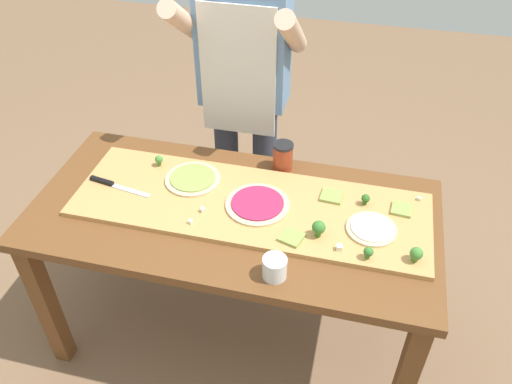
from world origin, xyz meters
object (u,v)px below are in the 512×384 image
object	(u,v)px
broccoli_floret_center_right	(416,254)
cheese_crumble_c	(190,222)
cheese_crumble_a	(419,199)
cook_center	(244,82)
broccoli_floret_back_left	(319,228)
cheese_crumble_b	(202,210)
pizza_whole_beet_magenta	(258,204)
pizza_slice_near_right	(401,209)
broccoli_floret_back_mid	(368,252)
pizza_whole_pesto_green	(193,179)
flour_cup	(275,269)
broccoli_floret_front_left	(159,160)
broccoli_floret_front_right	(366,199)
pizza_whole_white_garlic	(372,229)
chefs_knife	(111,184)
sauce_jar	(283,156)
pizza_slice_far_left	(332,196)
pizza_slice_far_right	(292,237)
prep_table	(234,230)
cheese_crumble_d	(339,248)

from	to	relation	value
broccoli_floret_center_right	cheese_crumble_c	xyz separation A→B (m)	(-0.82, -0.00, -0.03)
cheese_crumble_a	cook_center	world-z (taller)	cook_center
broccoli_floret_back_left	cheese_crumble_b	bearing A→B (deg)	176.58
pizza_whole_beet_magenta	pizza_slice_near_right	bearing A→B (deg)	10.60
broccoli_floret_back_mid	cheese_crumble_c	bearing A→B (deg)	178.00
pizza_whole_pesto_green	flour_cup	xyz separation A→B (m)	(0.44, -0.41, 0.01)
broccoli_floret_front_left	cheese_crumble_c	world-z (taller)	broccoli_floret_front_left
pizza_slice_near_right	broccoli_floret_front_right	distance (m)	0.14
broccoli_floret_back_left	flour_cup	size ratio (longest dim) A/B	0.80
broccoli_floret_center_right	cook_center	bearing A→B (deg)	137.09
pizza_whole_white_garlic	broccoli_floret_center_right	size ratio (longest dim) A/B	3.22
broccoli_floret_back_left	broccoli_floret_front_left	bearing A→B (deg)	159.94
broccoli_floret_front_left	flour_cup	size ratio (longest dim) A/B	0.59
broccoli_floret_back_mid	broccoli_floret_back_left	bearing A→B (deg)	159.37
chefs_knife	broccoli_floret_center_right	distance (m)	1.22
chefs_knife	cook_center	bearing A→B (deg)	57.03
cheese_crumble_b	cook_center	size ratio (longest dim) A/B	0.01
cheese_crumble_a	cook_center	xyz separation A→B (m)	(-0.83, 0.42, 0.19)
broccoli_floret_front_right	flour_cup	xyz separation A→B (m)	(-0.27, -0.43, -0.01)
pizza_whole_white_garlic	broccoli_floret_back_left	xyz separation A→B (m)	(-0.19, -0.08, 0.03)
chefs_knife	sauce_jar	size ratio (longest dim) A/B	2.25
pizza_slice_far_left	broccoli_floret_back_mid	world-z (taller)	broccoli_floret_back_mid
pizza_whole_beet_magenta	pizza_slice_far_right	xyz separation A→B (m)	(0.16, -0.15, -0.00)
pizza_whole_beet_magenta	cheese_crumble_c	bearing A→B (deg)	-144.56
prep_table	pizza_whole_beet_magenta	size ratio (longest dim) A/B	6.36
broccoli_floret_back_left	broccoli_floret_front_right	bearing A→B (deg)	54.91
pizza_whole_beet_magenta	broccoli_floret_back_left	bearing A→B (deg)	-23.63
pizza_slice_far_left	broccoli_floret_back_left	bearing A→B (deg)	-95.04
cheese_crumble_b	flour_cup	world-z (taller)	flour_cup
cheese_crumble_d	pizza_whole_pesto_green	bearing A→B (deg)	158.19
pizza_slice_far_right	broccoli_floret_front_left	size ratio (longest dim) A/B	1.60
broccoli_floret_front_right	broccoli_floret_back_mid	world-z (taller)	broccoli_floret_back_mid
cheese_crumble_b	broccoli_floret_back_left	bearing A→B (deg)	-3.42
pizza_whole_white_garlic	broccoli_floret_center_right	bearing A→B (deg)	-37.01
broccoli_floret_back_mid	cheese_crumble_c	distance (m)	0.66
broccoli_floret_front_left	sauce_jar	world-z (taller)	sauce_jar
cheese_crumble_c	cheese_crumble_a	bearing A→B (deg)	22.15
chefs_knife	cheese_crumble_b	distance (m)	0.42
pizza_slice_far_left	pizza_slice_far_right	bearing A→B (deg)	-112.80
pizza_slice_near_right	cheese_crumble_b	xyz separation A→B (m)	(-0.75, -0.19, 0.00)
pizza_whole_beet_magenta	broccoli_floret_front_left	bearing A→B (deg)	161.96
broccoli_floret_back_mid	pizza_slice_far_right	bearing A→B (deg)	173.09
pizza_slice_near_right	chefs_knife	bearing A→B (deg)	-173.98
cook_center	pizza_slice_near_right	bearing A→B (deg)	-33.26
flour_cup	pizza_slice_near_right	bearing A→B (deg)	45.68
broccoli_floret_center_right	broccoli_floret_back_mid	size ratio (longest dim) A/B	1.17
pizza_slice_near_right	broccoli_floret_center_right	size ratio (longest dim) A/B	1.31
cook_center	pizza_whole_white_garlic	bearing A→B (deg)	-44.19
cheese_crumble_d	pizza_whole_beet_magenta	bearing A→B (deg)	154.20
cheese_crumble_a	broccoli_floret_center_right	bearing A→B (deg)	-92.44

